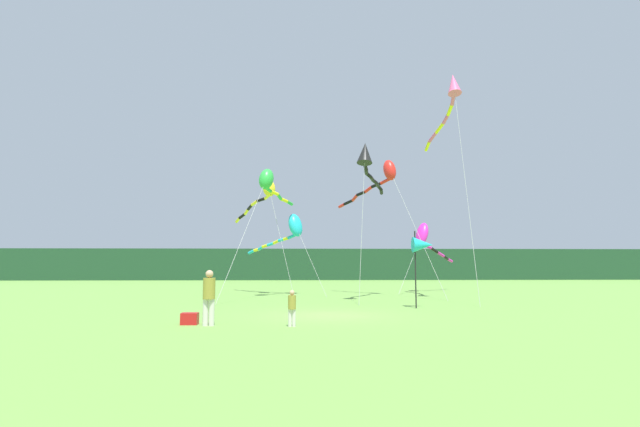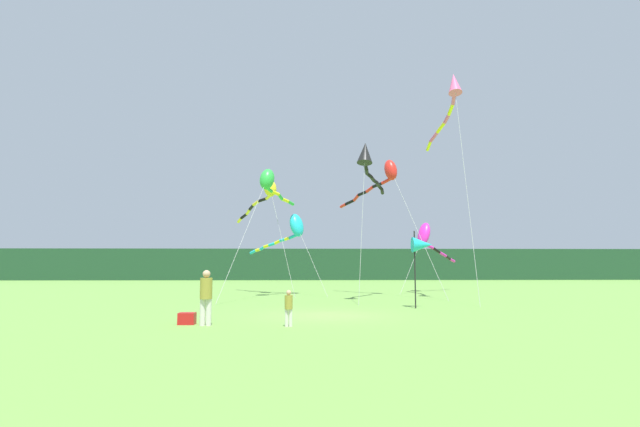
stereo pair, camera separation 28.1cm
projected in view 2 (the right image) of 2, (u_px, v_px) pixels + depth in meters
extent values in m
plane|color=#6B9E42|center=(325.00, 315.00, 18.97)|extent=(120.00, 120.00, 0.00)
cube|color=#1E4228|center=(310.00, 264.00, 63.91)|extent=(108.00, 2.87, 3.95)
cylinder|color=silver|center=(203.00, 312.00, 15.77)|extent=(0.18, 0.18, 0.84)
cylinder|color=silver|center=(209.00, 312.00, 15.77)|extent=(0.18, 0.18, 0.84)
cylinder|color=olive|center=(206.00, 288.00, 15.85)|extent=(0.39, 0.39, 0.67)
sphere|color=tan|center=(207.00, 274.00, 15.89)|extent=(0.25, 0.25, 0.25)
cylinder|color=silver|center=(287.00, 318.00, 15.52)|extent=(0.11, 0.11, 0.54)
cylinder|color=silver|center=(291.00, 318.00, 15.52)|extent=(0.11, 0.11, 0.54)
cylinder|color=olive|center=(289.00, 302.00, 15.57)|extent=(0.25, 0.25, 0.43)
sphere|color=tan|center=(289.00, 293.00, 15.60)|extent=(0.16, 0.16, 0.16)
cube|color=red|center=(187.00, 319.00, 16.10)|extent=(0.53, 0.41, 0.38)
cylinder|color=black|center=(415.00, 269.00, 22.19)|extent=(0.06, 0.06, 3.44)
cone|color=#1EB7CC|center=(422.00, 245.00, 22.32)|extent=(0.90, 0.70, 0.70)
cylinder|color=#B2B2B2|center=(466.00, 185.00, 24.94)|extent=(0.16, 3.32, 11.81)
cone|color=#E5598C|center=(454.00, 83.00, 27.19)|extent=(0.78, 1.08, 1.39)
cylinder|color=#E5598C|center=(454.00, 98.00, 27.62)|extent=(0.41, 1.10, 0.52)
cylinder|color=yellow|center=(451.00, 109.00, 28.59)|extent=(0.27, 1.08, 0.48)
cylinder|color=#E5598C|center=(447.00, 119.00, 29.57)|extent=(0.23, 1.06, 0.39)
cylinder|color=yellow|center=(441.00, 127.00, 30.55)|extent=(0.38, 1.10, 0.51)
cylinder|color=#E5598C|center=(434.00, 137.00, 31.50)|extent=(0.38, 1.09, 0.51)
cylinder|color=yellow|center=(429.00, 146.00, 32.47)|extent=(0.23, 1.08, 0.53)
cylinder|color=#B2B2B2|center=(244.00, 236.00, 26.80)|extent=(2.11, 4.63, 6.99)
ellipsoid|color=green|center=(267.00, 179.00, 29.48)|extent=(1.31, 1.52, 1.55)
cylinder|color=green|center=(269.00, 190.00, 29.73)|extent=(0.43, 0.72, 0.30)
cylinder|color=yellow|center=(275.00, 193.00, 30.30)|extent=(0.58, 0.68, 0.30)
cylinder|color=green|center=(280.00, 197.00, 30.88)|extent=(0.39, 0.75, 0.39)
cylinder|color=yellow|center=(285.00, 200.00, 31.47)|extent=(0.54, 0.69, 0.28)
cylinder|color=green|center=(291.00, 203.00, 32.04)|extent=(0.50, 0.71, 0.31)
cylinder|color=#B2B2B2|center=(417.00, 230.00, 28.79)|extent=(2.33, 3.94, 7.84)
ellipsoid|color=red|center=(391.00, 170.00, 31.10)|extent=(1.24, 1.41, 1.56)
cylinder|color=red|center=(386.00, 181.00, 31.33)|extent=(0.64, 0.76, 0.38)
cylinder|color=black|center=(378.00, 185.00, 31.88)|extent=(0.68, 0.72, 0.34)
cylinder|color=red|center=(370.00, 189.00, 32.47)|extent=(0.54, 0.82, 0.41)
cylinder|color=black|center=(363.00, 193.00, 33.06)|extent=(0.66, 0.74, 0.35)
cylinder|color=red|center=(356.00, 198.00, 33.68)|extent=(0.43, 0.84, 0.45)
cylinder|color=black|center=(350.00, 202.00, 34.27)|extent=(0.70, 0.72, 0.39)
cylinder|color=red|center=(343.00, 205.00, 34.86)|extent=(0.49, 0.80, 0.31)
cylinder|color=#B2B2B2|center=(282.00, 240.00, 30.69)|extent=(1.72, 2.47, 6.87)
ellipsoid|color=yellow|center=(270.00, 188.00, 32.23)|extent=(1.27, 1.33, 1.29)
cylinder|color=yellow|center=(268.00, 197.00, 32.54)|extent=(0.48, 0.85, 0.32)
cylinder|color=black|center=(263.00, 200.00, 33.18)|extent=(0.72, 0.73, 0.29)
cylinder|color=yellow|center=(256.00, 203.00, 33.77)|extent=(0.63, 0.82, 0.38)
cylinder|color=black|center=(252.00, 207.00, 34.44)|extent=(0.53, 0.86, 0.42)
cylinder|color=yellow|center=(248.00, 212.00, 35.14)|extent=(0.49, 0.87, 0.44)
cylinder|color=black|center=(244.00, 216.00, 35.80)|extent=(0.66, 0.81, 0.43)
cylinder|color=yellow|center=(240.00, 220.00, 36.45)|extent=(0.52, 0.86, 0.41)
cylinder|color=#B2B2B2|center=(312.00, 260.00, 31.14)|extent=(1.94, 2.25, 4.51)
ellipsoid|color=#1EB7CC|center=(297.00, 225.00, 32.45)|extent=(1.52, 1.55, 1.75)
cylinder|color=#1EB7CC|center=(293.00, 236.00, 32.53)|extent=(0.63, 0.53, 0.37)
cylinder|color=yellow|center=(287.00, 239.00, 32.91)|extent=(0.48, 0.61, 0.26)
cylinder|color=#1EB7CC|center=(283.00, 240.00, 33.36)|extent=(0.53, 0.59, 0.27)
cylinder|color=yellow|center=(278.00, 242.00, 33.77)|extent=(0.54, 0.61, 0.34)
cylinder|color=#1EB7CC|center=(272.00, 244.00, 34.15)|extent=(0.60, 0.54, 0.32)
cylinder|color=yellow|center=(267.00, 246.00, 34.52)|extent=(0.54, 0.59, 0.30)
cylinder|color=#1EB7CC|center=(262.00, 248.00, 34.95)|extent=(0.51, 0.63, 0.35)
cylinder|color=yellow|center=(258.00, 250.00, 35.39)|extent=(0.52, 0.59, 0.26)
cylinder|color=#1EB7CC|center=(253.00, 252.00, 35.77)|extent=(0.61, 0.57, 0.38)
cylinder|color=#B2B2B2|center=(362.00, 225.00, 24.86)|extent=(0.60, 1.64, 7.77)
cone|color=black|center=(365.00, 153.00, 26.07)|extent=(1.12, 1.26, 1.29)
cylinder|color=black|center=(365.00, 163.00, 26.27)|extent=(0.26, 0.56, 0.26)
cylinder|color=black|center=(366.00, 167.00, 26.77)|extent=(0.35, 0.61, 0.36)
cylinder|color=black|center=(367.00, 171.00, 27.26)|extent=(0.29, 0.59, 0.32)
cylinder|color=black|center=(369.00, 175.00, 27.71)|extent=(0.48, 0.58, 0.31)
cylinder|color=black|center=(372.00, 178.00, 28.16)|extent=(0.41, 0.59, 0.32)
cylinder|color=black|center=(375.00, 181.00, 28.61)|extent=(0.43, 0.57, 0.26)
cylinder|color=black|center=(378.00, 184.00, 29.07)|extent=(0.39, 0.59, 0.31)
cylinder|color=black|center=(380.00, 188.00, 29.53)|extent=(0.45, 0.60, 0.34)
cylinder|color=black|center=(382.00, 191.00, 29.99)|extent=(0.32, 0.60, 0.34)
cylinder|color=#B2B2B2|center=(413.00, 263.00, 33.96)|extent=(2.28, 2.46, 4.12)
ellipsoid|color=#E026B2|center=(424.00, 234.00, 35.42)|extent=(1.52, 1.54, 1.87)
cylinder|color=#E026B2|center=(429.00, 246.00, 35.60)|extent=(0.91, 0.71, 0.47)
cylinder|color=black|center=(436.00, 250.00, 36.17)|extent=(0.83, 0.83, 0.48)
cylinder|color=#E026B2|center=(443.00, 254.00, 36.80)|extent=(0.83, 0.82, 0.46)
cylinder|color=black|center=(448.00, 258.00, 37.49)|extent=(0.70, 0.90, 0.40)
cylinder|color=#E026B2|center=(452.00, 260.00, 38.22)|extent=(0.74, 0.87, 0.37)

